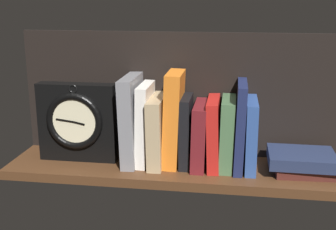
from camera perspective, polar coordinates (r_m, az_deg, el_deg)
ground_plane at (r=121.79cm, az=2.22°, el=-7.15°), size 97.68×22.30×2.50cm
back_panel at (r=126.08cm, az=2.85°, el=2.68°), size 97.68×1.20×35.43cm
book_gray_chess at (r=121.33cm, az=-4.70°, el=-0.62°), size 4.35×16.33×24.19cm
book_white_catcher at (r=120.86cm, az=-3.01°, el=-1.15°), size 3.47×13.66×22.16cm
book_tan_shortstories at (r=120.70cm, az=-1.29°, el=-2.01°), size 4.13×16.68×18.72cm
book_orange_pandolfini at (r=119.07cm, az=0.73°, el=-0.51°), size 5.00×12.96×25.72cm
book_black_skeptic at (r=119.59cm, az=2.52°, el=-2.10°), size 3.10×12.40×19.05cm
book_maroon_dawkins at (r=119.56cm, az=4.20°, el=-2.57°), size 3.97×15.56×17.33cm
book_red_requiem at (r=119.15cm, az=5.96°, el=-2.32°), size 3.78×15.19×18.77cm
book_green_romantic at (r=119.03cm, az=7.71°, el=-2.34°), size 3.87×14.10×18.93cm
book_navy_bierce at (r=118.39cm, az=9.35°, el=-1.38°), size 2.77×15.84×23.37cm
book_blue_modern at (r=119.16cm, az=10.71°, el=-2.48°), size 3.04×15.31×18.81cm
framed_clock at (r=124.59cm, az=-11.73°, el=-0.88°), size 21.93×5.90×22.17cm
book_stack_side at (r=121.07cm, az=17.16°, el=-5.90°), size 18.47×13.61×5.52cm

